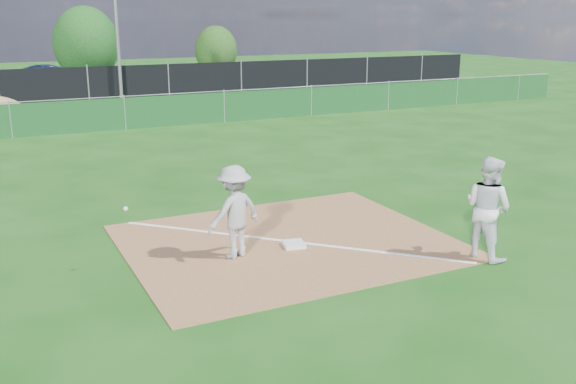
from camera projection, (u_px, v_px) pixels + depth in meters
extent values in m
plane|color=#12420E|center=(161.00, 154.00, 20.08)|extent=(90.00, 90.00, 0.00)
cube|color=brown|center=(287.00, 242.00, 12.29)|extent=(6.00, 5.00, 0.02)
cube|color=white|center=(287.00, 241.00, 12.28)|extent=(5.01, 5.01, 0.01)
cube|color=#103C18|center=(125.00, 114.00, 24.24)|extent=(44.00, 0.05, 1.20)
cube|color=black|center=(88.00, 85.00, 31.09)|extent=(46.00, 0.04, 1.80)
cube|color=black|center=(74.00, 93.00, 35.65)|extent=(46.00, 9.00, 0.01)
cylinder|color=slate|center=(116.00, 19.00, 30.63)|extent=(0.16, 0.16, 8.00)
cube|color=silver|center=(294.00, 244.00, 12.01)|extent=(0.46, 0.46, 0.08)
imported|color=#A9A9AB|center=(234.00, 212.00, 11.30)|extent=(1.22, 0.91, 1.67)
sphere|color=white|center=(126.00, 209.00, 10.53)|extent=(0.08, 0.08, 0.08)
imported|color=silver|center=(488.00, 208.00, 11.30)|extent=(0.85, 1.01, 1.85)
imported|color=black|center=(55.00, 79.00, 35.36)|extent=(4.88, 2.36, 1.54)
imported|color=black|center=(138.00, 78.00, 37.36)|extent=(4.67, 2.36, 1.30)
cylinder|color=#382316|center=(88.00, 73.00, 40.55)|extent=(0.24, 0.24, 1.34)
ellipsoid|color=#124212|center=(86.00, 44.00, 40.07)|extent=(4.02, 4.02, 4.63)
cylinder|color=#382316|center=(217.00, 70.00, 45.07)|extent=(0.24, 0.24, 0.98)
ellipsoid|color=#1B4012|center=(216.00, 51.00, 44.72)|extent=(2.95, 2.95, 3.39)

